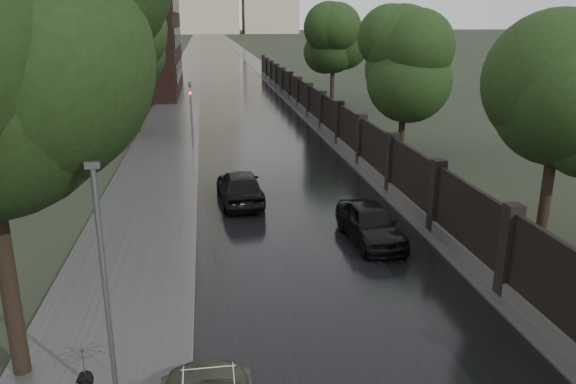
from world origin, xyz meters
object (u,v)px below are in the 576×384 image
(traffic_light, at_px, (191,109))
(hatchback_left, at_px, (240,186))
(pedestrian_umbrella, at_px, (84,371))
(tree_right_b, at_px, (406,66))
(car_right_near, at_px, (370,223))
(tree_right_c, at_px, (333,49))
(tree_left_far, at_px, (132,54))
(lamp_post, at_px, (106,291))
(tree_right_a, at_px, (559,102))

(traffic_light, relative_size, hatchback_left, 0.94)
(traffic_light, bearing_deg, pedestrian_umbrella, -93.07)
(tree_right_b, relative_size, pedestrian_umbrella, 2.73)
(hatchback_left, bearing_deg, car_right_near, 127.00)
(tree_right_c, height_order, hatchback_left, tree_right_c)
(tree_left_far, relative_size, traffic_light, 1.85)
(tree_left_far, height_order, lamp_post, tree_left_far)
(traffic_light, xyz_separation_m, car_right_near, (6.33, -15.52, -1.72))
(tree_right_c, bearing_deg, pedestrian_umbrella, -108.27)
(tree_right_c, height_order, lamp_post, tree_right_c)
(tree_right_a, distance_m, traffic_light, 20.85)
(traffic_light, distance_m, car_right_near, 16.85)
(tree_right_b, height_order, tree_right_c, same)
(car_right_near, bearing_deg, tree_right_c, 75.64)
(lamp_post, relative_size, hatchback_left, 1.19)
(lamp_post, bearing_deg, car_right_near, 47.03)
(tree_right_a, xyz_separation_m, car_right_near, (-5.47, 1.47, -4.27))
(tree_left_far, distance_m, tree_right_c, 18.45)
(hatchback_left, bearing_deg, pedestrian_umbrella, 72.68)
(tree_right_a, relative_size, lamp_post, 1.37)
(tree_right_c, bearing_deg, tree_left_far, -147.17)
(tree_left_far, bearing_deg, pedestrian_umbrella, -85.45)
(pedestrian_umbrella, bearing_deg, lamp_post, 95.23)
(tree_right_a, bearing_deg, hatchback_left, 146.62)
(hatchback_left, distance_m, car_right_near, 6.45)
(tree_left_far, distance_m, tree_right_b, 17.45)
(lamp_post, distance_m, pedestrian_umbrella, 1.51)
(tree_right_a, height_order, pedestrian_umbrella, tree_right_a)
(lamp_post, xyz_separation_m, hatchback_left, (3.23, 12.87, -1.94))
(tree_right_c, height_order, pedestrian_umbrella, tree_right_c)
(tree_right_b, xyz_separation_m, lamp_post, (-12.90, -20.50, -2.28))
(tree_left_far, bearing_deg, lamp_post, -84.79)
(tree_left_far, height_order, tree_right_b, tree_left_far)
(tree_left_far, height_order, tree_right_a, tree_left_far)
(hatchback_left, bearing_deg, tree_right_a, 143.04)
(tree_right_b, height_order, car_right_near, tree_right_b)
(tree_left_far, xyz_separation_m, hatchback_left, (5.83, -15.63, -4.51))
(hatchback_left, relative_size, pedestrian_umbrella, 1.66)
(traffic_light, xyz_separation_m, pedestrian_umbrella, (-1.33, -24.76, -0.53))
(lamp_post, relative_size, pedestrian_umbrella, 1.99)
(tree_left_far, distance_m, lamp_post, 28.73)
(traffic_light, bearing_deg, lamp_post, -92.68)
(tree_right_c, relative_size, pedestrian_umbrella, 2.73)
(lamp_post, bearing_deg, tree_right_a, 26.74)
(tree_right_c, relative_size, car_right_near, 1.77)
(traffic_light, bearing_deg, tree_right_a, -55.23)
(tree_right_b, height_order, traffic_light, tree_right_b)
(tree_right_b, distance_m, pedestrian_umbrella, 25.60)
(tree_left_far, xyz_separation_m, lamp_post, (2.60, -28.50, -2.57))
(traffic_light, xyz_separation_m, hatchback_left, (2.13, -10.62, -1.67))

